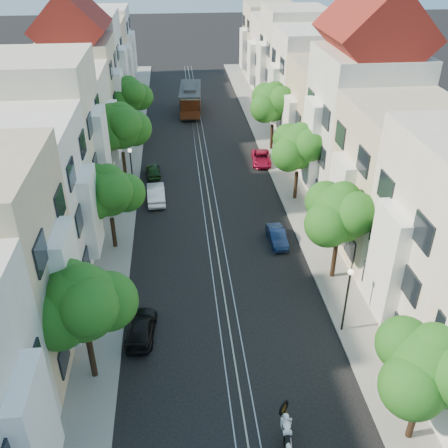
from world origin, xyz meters
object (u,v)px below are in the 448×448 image
object	(u,v)px
tree_w_a	(83,304)
parked_car_w_far	(153,170)
lamp_east	(348,291)
tree_e_b	(341,214)
lamp_west	(131,165)
parked_car_e_far	(261,158)
parked_car_w_near	(141,328)
tree_w_c	(121,127)
tree_e_a	(430,368)
tree_w_d	(129,95)
sportbike_rider	(286,426)
parked_car_e_mid	(277,236)
cable_car	(191,98)
tree_e_c	(300,148)
tree_w_b	(109,193)
parked_car_w_mid	(156,193)
tree_e_d	(274,103)

from	to	relation	value
tree_w_a	parked_car_w_far	world-z (taller)	tree_w_a
lamp_east	tree_e_b	bearing A→B (deg)	79.07
tree_e_b	lamp_west	size ratio (longest dim) A/B	1.61
parked_car_e_far	parked_car_w_near	size ratio (longest dim) A/B	1.02
tree_w_c	tree_e_a	bearing A→B (deg)	-62.78
tree_w_d	parked_car_w_near	size ratio (longest dim) A/B	1.74
sportbike_rider	parked_car_w_near	world-z (taller)	sportbike_rider
sportbike_rider	parked_car_w_near	xyz separation A→B (m)	(-6.63, 7.29, -0.33)
parked_car_e_mid	parked_car_e_far	world-z (taller)	parked_car_e_far
tree_e_b	tree_w_a	bearing A→B (deg)	-154.08
cable_car	parked_car_w_near	xyz separation A→B (m)	(-4.46, -39.15, -1.28)
lamp_west	parked_car_w_far	distance (m)	4.78
tree_e_c	tree_w_b	size ratio (longest dim) A/B	1.04
tree_e_a	cable_car	bearing A→B (deg)	99.39
parked_car_e_mid	parked_car_w_mid	distance (m)	11.50
tree_w_b	parked_car_w_near	size ratio (longest dim) A/B	1.67
tree_w_a	parked_car_w_mid	world-z (taller)	tree_w_a
tree_e_b	lamp_east	world-z (taller)	tree_e_b
tree_e_b	cable_car	size ratio (longest dim) A/B	0.82
tree_e_a	parked_car_w_mid	size ratio (longest dim) A/B	1.54
tree_w_b	parked_car_e_far	size ratio (longest dim) A/B	1.63
lamp_east	sportbike_rider	bearing A→B (deg)	-125.42
tree_e_c	parked_car_e_mid	world-z (taller)	tree_e_c
tree_w_a	sportbike_rider	world-z (taller)	tree_w_a
tree_e_d	parked_car_w_near	world-z (taller)	tree_e_d
sportbike_rider	parked_car_w_far	xyz separation A→B (m)	(-6.41, 28.38, -0.34)
lamp_east	sportbike_rider	world-z (taller)	lamp_east
parked_car_e_far	parked_car_w_mid	bearing A→B (deg)	-140.50
tree_e_a	sportbike_rider	distance (m)	6.63
tree_e_a	parked_car_e_mid	world-z (taller)	tree_e_a
parked_car_w_near	parked_car_w_mid	world-z (taller)	parked_car_w_mid
parked_car_w_mid	parked_car_e_far	bearing A→B (deg)	-149.04
tree_e_a	sportbike_rider	size ratio (longest dim) A/B	3.34
tree_e_c	lamp_west	world-z (taller)	tree_e_c
lamp_east	parked_car_e_mid	world-z (taller)	lamp_east
tree_e_c	lamp_east	xyz separation A→B (m)	(-0.96, -15.98, -1.75)
tree_w_d	sportbike_rider	size ratio (longest dim) A/B	3.47
tree_e_b	tree_w_a	size ratio (longest dim) A/B	1.00
cable_car	tree_w_d	bearing A→B (deg)	-126.12
tree_w_d	lamp_east	world-z (taller)	tree_w_d
tree_e_b	tree_w_c	bearing A→B (deg)	131.99
tree_e_c	parked_car_e_mid	distance (m)	8.19
tree_w_b	sportbike_rider	world-z (taller)	tree_w_b
tree_e_a	tree_w_b	distance (m)	22.28
tree_e_c	parked_car_e_mid	bearing A→B (deg)	-113.72
parked_car_e_far	parked_car_w_near	xyz separation A→B (m)	(-10.56, -22.85, 0.01)
tree_w_c	parked_car_w_mid	xyz separation A→B (m)	(2.74, -4.10, -4.40)
tree_e_c	lamp_east	bearing A→B (deg)	-93.44
lamp_west	parked_car_w_far	world-z (taller)	lamp_west
tree_w_d	lamp_east	xyz separation A→B (m)	(13.44, -31.98, -1.75)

